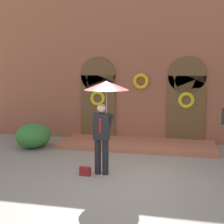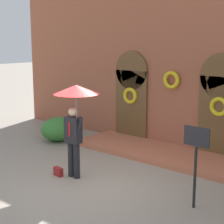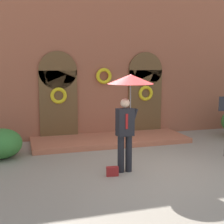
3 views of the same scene
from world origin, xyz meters
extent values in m
plane|color=gray|center=(0.00, 0.00, 0.00)|extent=(80.00, 80.00, 0.00)
cube|color=#9E563D|center=(0.00, 4.20, 2.80)|extent=(14.00, 0.50, 5.60)
cube|color=brown|center=(-1.60, 3.91, 1.20)|extent=(1.30, 0.08, 2.40)
cylinder|color=brown|center=(-1.60, 3.91, 2.40)|extent=(1.30, 0.08, 1.30)
cube|color=brown|center=(1.60, 3.91, 1.20)|extent=(1.30, 0.08, 2.40)
cylinder|color=brown|center=(1.60, 3.91, 2.40)|extent=(1.30, 0.08, 1.30)
torus|color=yellow|center=(-1.60, 3.84, 1.55)|extent=(0.56, 0.12, 0.56)
torus|color=yellow|center=(1.60, 3.84, 1.55)|extent=(0.56, 0.12, 0.56)
torus|color=yellow|center=(0.00, 3.84, 2.20)|extent=(0.56, 0.12, 0.56)
cube|color=#B56346|center=(0.00, 3.05, 0.08)|extent=(5.20, 1.80, 0.16)
cylinder|color=black|center=(-0.60, 0.12, 0.45)|extent=(0.16, 0.16, 0.90)
cylinder|color=black|center=(-0.40, 0.12, 0.45)|extent=(0.16, 0.16, 0.90)
cube|color=black|center=(-0.50, 0.12, 1.23)|extent=(0.42, 0.28, 0.66)
cube|color=#A51919|center=(-0.50, -0.01, 1.27)|extent=(0.06, 0.02, 0.36)
sphere|color=beige|center=(-0.50, 0.12, 1.69)|extent=(0.22, 0.22, 0.22)
cylinder|color=black|center=(-0.28, 0.12, 1.33)|extent=(0.22, 0.09, 0.46)
cylinder|color=gray|center=(-0.36, 0.12, 1.65)|extent=(0.02, 0.02, 0.98)
cone|color=red|center=(-0.36, 0.12, 2.25)|extent=(1.10, 1.10, 0.22)
cone|color=white|center=(-0.36, 0.12, 2.27)|extent=(0.61, 0.61, 0.20)
cube|color=maroon|center=(-0.87, -0.08, 0.11)|extent=(0.29, 0.15, 0.22)
cylinder|color=black|center=(2.66, 0.52, 0.65)|extent=(0.06, 0.06, 1.30)
cube|color=#232328|center=(2.66, 0.52, 1.52)|extent=(0.56, 0.03, 0.40)
ellipsoid|color=#387A33|center=(-3.42, 2.23, 0.41)|extent=(1.13, 1.33, 0.81)
camera|label=1|loc=(1.42, -7.26, 2.68)|focal=50.00mm
camera|label=2|loc=(6.08, -6.10, 3.44)|focal=60.00mm
camera|label=3|loc=(-2.89, -6.80, 2.57)|focal=50.00mm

